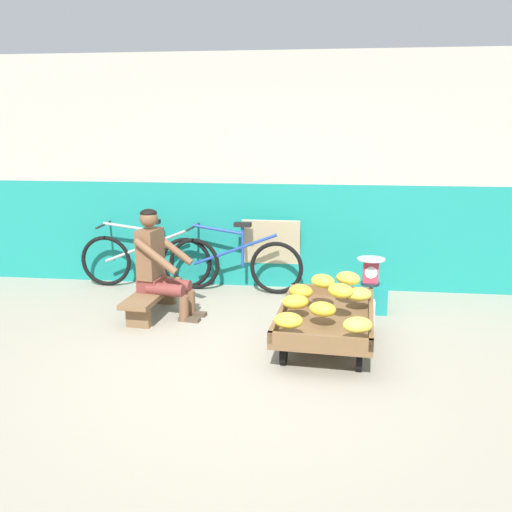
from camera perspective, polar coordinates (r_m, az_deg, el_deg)
The scene contains 12 objects.
ground_plane at distance 4.60m, azimuth -1.63°, elevation -12.10°, with size 80.00×80.00×0.00m, color gray.
back_wall at distance 6.82m, azimuth 1.74°, elevation 8.59°, with size 16.00×0.30×2.81m.
banana_cart at distance 5.12m, azimuth 7.27°, elevation -6.56°, with size 0.95×1.50×0.36m.
banana_pile at distance 4.99m, azimuth 7.28°, elevation -4.36°, with size 0.88×1.15×0.27m.
low_bench at distance 5.98m, azimuth -10.68°, elevation -4.14°, with size 0.37×1.12×0.27m.
vendor_seated at distance 5.85m, azimuth -10.06°, elevation -0.78°, with size 0.71×0.54×1.14m.
plastic_crate at distance 6.12m, azimuth 11.64°, elevation -4.27°, with size 0.36×0.28×0.30m.
weighing_scale at distance 6.03m, azimuth 11.77°, elevation -1.53°, with size 0.30×0.30×0.29m.
bicycle_near_left at distance 6.97m, azimuth -11.38°, elevation -0.35°, with size 1.66×0.48×0.86m.
bicycle_far_left at distance 6.65m, azimuth -2.25°, elevation -0.75°, with size 1.66×0.48×0.86m.
sign_board at distance 6.80m, azimuth 1.62°, elevation 0.27°, with size 0.70×0.27×0.87m.
shopping_bag at distance 5.77m, azimuth 11.26°, elevation -5.67°, with size 0.18×0.12×0.24m, color silver.
Camera 1 is at (0.64, -4.10, 1.98)m, focal length 38.69 mm.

